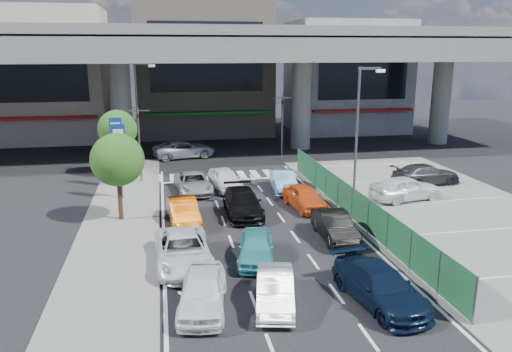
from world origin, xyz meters
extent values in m
plane|color=black|center=(0.00, 0.00, 0.00)|extent=(120.00, 120.00, 0.00)
cube|color=slate|center=(11.00, 2.00, 0.03)|extent=(12.00, 28.00, 0.06)
cube|color=slate|center=(-7.00, 4.00, 0.06)|extent=(4.00, 30.00, 0.12)
cylinder|color=slate|center=(-8.00, 22.00, 4.00)|extent=(1.80, 1.80, 8.00)
cylinder|color=slate|center=(8.00, 22.00, 4.00)|extent=(1.80, 1.80, 8.00)
cylinder|color=slate|center=(22.00, 22.00, 4.00)|extent=(1.80, 1.80, 8.00)
cube|color=slate|center=(0.00, 22.00, 9.00)|extent=(64.00, 14.00, 2.00)
cube|color=slate|center=(0.00, 15.20, 10.30)|extent=(64.00, 0.40, 0.90)
cube|color=slate|center=(0.00, 28.80, 10.30)|extent=(64.00, 0.40, 0.90)
cube|color=#AC9F8B|center=(-16.00, 32.00, 6.50)|extent=(12.00, 10.00, 13.00)
cube|color=#A51416|center=(-16.00, 26.90, 2.80)|extent=(10.80, 1.60, 0.25)
cube|color=black|center=(-16.00, 26.98, 7.15)|extent=(9.60, 0.10, 5.85)
cube|color=gray|center=(0.00, 33.00, 7.50)|extent=(14.00, 10.00, 15.00)
cube|color=#14641D|center=(0.00, 27.90, 2.80)|extent=(12.60, 1.60, 0.25)
cube|color=black|center=(0.00, 27.98, 8.25)|extent=(11.20, 0.10, 6.75)
cube|color=slate|center=(16.00, 32.00, 6.00)|extent=(12.00, 10.00, 12.00)
cube|color=#A51416|center=(16.00, 26.90, 2.80)|extent=(10.80, 1.60, 0.25)
cube|color=black|center=(16.00, 26.98, 6.60)|extent=(9.60, 0.10, 5.40)
cylinder|color=#595B60|center=(-6.20, 12.00, 2.60)|extent=(0.14, 0.14, 5.20)
cube|color=#595B60|center=(-6.20, 12.00, 5.00)|extent=(1.60, 0.08, 0.08)
imported|color=black|center=(-6.20, 12.00, 4.70)|extent=(0.26, 1.24, 0.50)
cylinder|color=#595B60|center=(5.50, 19.00, 2.60)|extent=(0.14, 0.14, 5.20)
cube|color=#595B60|center=(5.50, 19.00, 5.00)|extent=(1.60, 0.08, 0.08)
imported|color=black|center=(5.50, 19.00, 4.70)|extent=(0.26, 1.24, 0.50)
cylinder|color=#595B60|center=(7.00, 6.00, 4.00)|extent=(0.16, 0.16, 8.00)
cube|color=#595B60|center=(7.60, 6.00, 7.90)|extent=(1.40, 0.15, 0.15)
cube|color=silver|center=(8.30, 6.00, 7.75)|extent=(0.50, 0.22, 0.18)
cylinder|color=#595B60|center=(-6.50, 18.00, 4.00)|extent=(0.16, 0.16, 8.00)
cube|color=#595B60|center=(-5.90, 18.00, 7.90)|extent=(1.40, 0.15, 0.15)
cube|color=silver|center=(-5.20, 18.00, 7.75)|extent=(0.50, 0.22, 0.18)
cylinder|color=#595B60|center=(-7.20, 8.00, 1.10)|extent=(0.10, 0.10, 2.20)
cube|color=navy|center=(-7.20, 8.00, 3.20)|extent=(0.80, 0.12, 3.00)
cube|color=white|center=(-7.20, 7.93, 3.20)|extent=(0.60, 0.02, 2.40)
cylinder|color=#595B60|center=(-7.60, 11.00, 1.10)|extent=(0.10, 0.10, 2.20)
cube|color=navy|center=(-7.60, 11.00, 3.20)|extent=(0.80, 0.12, 3.00)
cube|color=white|center=(-7.60, 10.93, 3.20)|extent=(0.60, 0.02, 2.40)
cylinder|color=#382314|center=(-7.00, 4.00, 1.20)|extent=(0.24, 0.24, 2.40)
sphere|color=#1B4313|center=(-7.00, 4.00, 3.40)|extent=(2.80, 2.80, 2.80)
cylinder|color=#382314|center=(-7.80, 14.50, 1.20)|extent=(0.24, 0.24, 2.40)
sphere|color=#1B4313|center=(-7.80, 14.50, 3.40)|extent=(2.80, 2.80, 2.80)
imported|color=white|center=(-3.48, -6.17, 0.69)|extent=(2.24, 4.26, 1.38)
imported|color=silver|center=(-0.89, -6.40, 0.61)|extent=(2.04, 3.91, 1.23)
imported|color=black|center=(2.88, -6.95, 0.68)|extent=(2.65, 4.90, 1.35)
imported|color=white|center=(-3.98, -2.37, 0.69)|extent=(2.46, 5.04, 1.38)
imported|color=teal|center=(-0.84, -2.45, 0.64)|extent=(2.21, 3.98, 1.28)
imported|color=black|center=(3.41, -0.58, 0.66)|extent=(1.50, 4.04, 1.32)
imported|color=#DB5C08|center=(-3.72, 3.04, 0.67)|extent=(1.74, 4.15, 1.33)
imported|color=black|center=(-0.40, 3.90, 0.69)|extent=(2.02, 4.79, 1.38)
imported|color=#D7511A|center=(3.31, 4.35, 0.68)|extent=(2.08, 4.14, 1.35)
imported|color=#93979B|center=(-2.82, 8.97, 0.62)|extent=(2.48, 4.65, 1.24)
imported|color=white|center=(-0.68, 9.32, 0.69)|extent=(2.25, 4.26, 1.38)
imported|color=#5290BD|center=(3.01, 8.22, 0.66)|extent=(1.76, 4.09, 1.31)
imported|color=#A9ABB0|center=(-2.88, 19.73, 0.73)|extent=(5.62, 3.47, 1.45)
imported|color=white|center=(9.75, 4.61, 0.82)|extent=(4.69, 2.54, 1.51)
imported|color=#2B2B2F|center=(12.86, 7.76, 0.75)|extent=(4.99, 2.56, 1.39)
cone|color=#F1590D|center=(5.93, 5.66, 0.42)|extent=(0.48, 0.48, 0.72)
camera|label=1|loc=(-4.61, -22.34, 9.01)|focal=35.00mm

